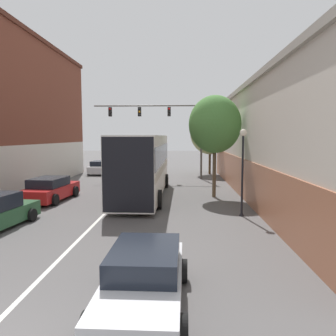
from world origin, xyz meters
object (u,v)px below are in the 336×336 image
parked_car_left_near (50,189)px  street_tree_near (215,124)px  street_lamp (243,164)px  bus (143,163)px  traffic_signal_gantry (165,121)px  hatchback_foreground (144,279)px  street_tree_far (210,132)px  parked_car_left_far (101,168)px

parked_car_left_near → street_tree_near: size_ratio=0.73×
street_lamp → parked_car_left_near: bearing=162.6°
bus → traffic_signal_gantry: 9.16m
hatchback_foreground → parked_car_left_near: bearing=31.0°
parked_car_left_near → traffic_signal_gantry: size_ratio=0.48×
street_tree_far → bus: bearing=-112.9°
parked_car_left_far → street_tree_near: size_ratio=0.65×
hatchback_foreground → parked_car_left_far: 26.43m
bus → parked_car_left_far: 13.48m
bus → parked_car_left_near: 5.71m
hatchback_foreground → traffic_signal_gantry: traffic_signal_gantry is taller
parked_car_left_far → street_tree_near: street_tree_near is taller
hatchback_foreground → bus: bearing=7.4°
street_tree_near → street_lamp: bearing=-80.4°
parked_car_left_near → bus: bearing=-68.7°
traffic_signal_gantry → street_tree_far: size_ratio=1.51×
bus → hatchback_foreground: bearing=-172.9°
parked_car_left_far → street_tree_far: bearing=-87.4°
traffic_signal_gantry → bus: bearing=-96.2°
parked_car_left_far → traffic_signal_gantry: traffic_signal_gantry is taller
bus → parked_car_left_near: bus is taller
hatchback_foreground → street_tree_far: street_tree_far is taller
street_lamp → parked_car_left_far: bearing=122.7°
traffic_signal_gantry → street_lamp: traffic_signal_gantry is taller
street_tree_far → parked_car_left_far: bearing=-179.2°
bus → street_tree_near: (4.41, -0.01, 2.35)m
hatchback_foreground → street_lamp: bearing=-22.8°
parked_car_left_far → parked_car_left_near: bearing=-176.6°
hatchback_foreground → traffic_signal_gantry: 22.38m
parked_car_left_near → street_tree_near: 10.53m
hatchback_foreground → street_lamp: 9.37m
street_lamp → bus: bearing=137.1°
parked_car_left_far → street_tree_near: bearing=-138.6°
street_lamp → street_tree_near: 5.31m
traffic_signal_gantry → street_lamp: size_ratio=2.33×
parked_car_left_near → street_lamp: 11.17m
street_lamp → street_tree_near: bearing=99.6°
hatchback_foreground → parked_car_left_near: size_ratio=0.93×
hatchback_foreground → street_lamp: street_lamp is taller
hatchback_foreground → parked_car_left_near: 13.57m
bus → parked_car_left_far: size_ratio=2.80×
parked_car_left_far → street_lamp: street_lamp is taller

